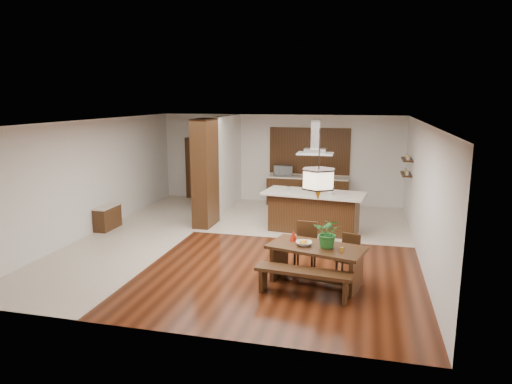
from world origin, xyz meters
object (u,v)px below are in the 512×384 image
(dining_chair_left, at_px, (305,247))
(island_cup, at_px, (330,192))
(foliage_plant, at_px, (329,233))
(microwave, at_px, (283,170))
(range_hood, at_px, (316,137))
(dining_table, at_px, (316,256))
(kitchen_island, at_px, (314,211))
(pendant_lantern, at_px, (319,165))
(dining_bench, at_px, (303,283))
(dining_chair_right, at_px, (347,257))
(hallway_console, at_px, (107,218))
(fruit_bowl, at_px, (304,243))

(dining_chair_left, height_order, island_cup, island_cup)
(foliage_plant, relative_size, microwave, 0.96)
(foliage_plant, xyz_separation_m, range_hood, (-0.65, 3.41, 1.45))
(dining_table, xyz_separation_m, range_hood, (-0.44, 3.38, 1.93))
(kitchen_island, bearing_deg, pendant_lantern, -75.07)
(dining_bench, height_order, island_cup, island_cup)
(range_hood, bearing_deg, dining_chair_right, -71.49)
(hallway_console, bearing_deg, kitchen_island, 11.21)
(microwave, bearing_deg, dining_table, -92.26)
(dining_chair_right, relative_size, island_cup, 6.34)
(dining_chair_right, distance_m, microwave, 6.43)
(island_cup, bearing_deg, range_hood, 162.91)
(pendant_lantern, bearing_deg, microwave, 105.90)
(dining_chair_right, distance_m, pendant_lantern, 1.95)
(dining_bench, xyz_separation_m, kitchen_island, (-0.28, 3.99, 0.30))
(pendant_lantern, distance_m, island_cup, 3.44)
(dining_bench, xyz_separation_m, pendant_lantern, (0.16, 0.61, 2.01))
(dining_chair_left, bearing_deg, kitchen_island, 95.84)
(range_hood, bearing_deg, pendant_lantern, -82.62)
(pendant_lantern, relative_size, microwave, 2.24)
(pendant_lantern, bearing_deg, foliage_plant, -7.76)
(island_cup, bearing_deg, dining_chair_right, -78.58)
(dining_table, relative_size, island_cup, 14.35)
(microwave, bearing_deg, pendant_lantern, -92.26)
(hallway_console, distance_m, microwave, 5.72)
(fruit_bowl, height_order, microwave, microwave)
(dining_table, xyz_separation_m, island_cup, (-0.02, 3.25, 0.58))
(dining_bench, distance_m, dining_chair_right, 1.26)
(dining_bench, relative_size, dining_chair_left, 1.76)
(dining_chair_right, distance_m, range_hood, 3.74)
(foliage_plant, bearing_deg, fruit_bowl, 178.06)
(dining_chair_left, bearing_deg, pendant_lantern, -62.13)
(hallway_console, relative_size, dining_chair_left, 0.91)
(dining_chair_left, xyz_separation_m, dining_chair_right, (0.85, -0.22, -0.06))
(dining_chair_right, relative_size, range_hood, 0.94)
(dining_chair_right, bearing_deg, microwave, 130.77)
(dining_chair_left, distance_m, kitchen_island, 2.75)
(hallway_console, relative_size, pendant_lantern, 0.67)
(microwave, bearing_deg, kitchen_island, -83.40)
(dining_bench, bearing_deg, dining_chair_right, 55.19)
(hallway_console, xyz_separation_m, island_cup, (5.77, 0.93, 0.80))
(hallway_console, relative_size, dining_table, 0.46)
(range_hood, distance_m, microwave, 3.54)
(foliage_plant, xyz_separation_m, fruit_bowl, (-0.45, 0.02, -0.24))
(dining_table, xyz_separation_m, fruit_bowl, (-0.24, -0.01, 0.23))
(fruit_bowl, distance_m, island_cup, 3.29)
(hallway_console, xyz_separation_m, kitchen_island, (5.35, 1.06, 0.23))
(dining_bench, distance_m, fruit_bowl, 0.80)
(foliage_plant, bearing_deg, pendant_lantern, 172.24)
(fruit_bowl, xyz_separation_m, kitchen_island, (-0.20, 3.39, -0.22))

